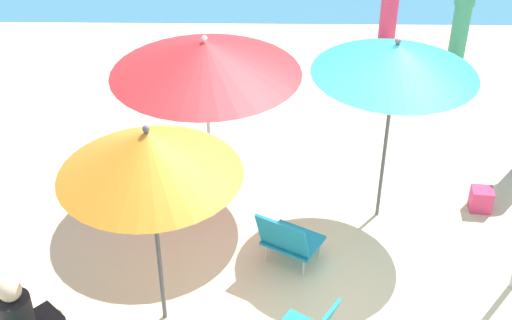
{
  "coord_description": "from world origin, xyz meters",
  "views": [
    {
      "loc": [
        -0.5,
        -5.29,
        4.95
      ],
      "look_at": [
        -0.59,
        0.99,
        0.7
      ],
      "focal_mm": 49.48,
      "sensor_mm": 36.0,
      "label": 1
    }
  ],
  "objects_px": {
    "umbrella_red": "(205,57)",
    "person_c": "(464,7)",
    "umbrella_orange": "(148,154)",
    "beach_bag": "(481,199)",
    "umbrella_teal": "(396,59)",
    "person_d": "(23,316)",
    "beach_chair_d": "(288,239)"
  },
  "relations": [
    {
      "from": "umbrella_teal",
      "to": "beach_bag",
      "type": "height_order",
      "value": "umbrella_teal"
    },
    {
      "from": "umbrella_teal",
      "to": "umbrella_red",
      "type": "xyz_separation_m",
      "value": [
        -1.89,
        0.36,
        -0.17
      ]
    },
    {
      "from": "umbrella_teal",
      "to": "beach_chair_d",
      "type": "height_order",
      "value": "umbrella_teal"
    },
    {
      "from": "umbrella_orange",
      "to": "beach_chair_d",
      "type": "distance_m",
      "value": 2.02
    },
    {
      "from": "umbrella_red",
      "to": "beach_chair_d",
      "type": "height_order",
      "value": "umbrella_red"
    },
    {
      "from": "umbrella_orange",
      "to": "beach_bag",
      "type": "height_order",
      "value": "umbrella_orange"
    },
    {
      "from": "person_d",
      "to": "umbrella_orange",
      "type": "bearing_deg",
      "value": -27.25
    },
    {
      "from": "beach_bag",
      "to": "umbrella_red",
      "type": "bearing_deg",
      "value": 175.35
    },
    {
      "from": "umbrella_orange",
      "to": "umbrella_teal",
      "type": "height_order",
      "value": "umbrella_teal"
    },
    {
      "from": "beach_bag",
      "to": "person_d",
      "type": "bearing_deg",
      "value": -154.93
    },
    {
      "from": "umbrella_orange",
      "to": "beach_chair_d",
      "type": "xyz_separation_m",
      "value": [
        1.16,
        0.72,
        -1.49
      ]
    },
    {
      "from": "umbrella_teal",
      "to": "person_d",
      "type": "relative_size",
      "value": 2.46
    },
    {
      "from": "umbrella_red",
      "to": "person_c",
      "type": "relative_size",
      "value": 1.15
    },
    {
      "from": "umbrella_teal",
      "to": "person_c",
      "type": "height_order",
      "value": "umbrella_teal"
    },
    {
      "from": "beach_chair_d",
      "to": "person_d",
      "type": "height_order",
      "value": "person_d"
    },
    {
      "from": "umbrella_teal",
      "to": "person_c",
      "type": "relative_size",
      "value": 1.22
    },
    {
      "from": "umbrella_red",
      "to": "beach_chair_d",
      "type": "distance_m",
      "value": 2.04
    },
    {
      "from": "beach_bag",
      "to": "umbrella_orange",
      "type": "bearing_deg",
      "value": -153.23
    },
    {
      "from": "umbrella_red",
      "to": "person_d",
      "type": "height_order",
      "value": "umbrella_red"
    },
    {
      "from": "person_d",
      "to": "beach_bag",
      "type": "bearing_deg",
      "value": -21.99
    },
    {
      "from": "umbrella_orange",
      "to": "person_c",
      "type": "distance_m",
      "value": 6.84
    },
    {
      "from": "umbrella_teal",
      "to": "person_d",
      "type": "xyz_separation_m",
      "value": [
        -3.34,
        -2.0,
        -1.49
      ]
    },
    {
      "from": "umbrella_red",
      "to": "person_d",
      "type": "relative_size",
      "value": 2.32
    },
    {
      "from": "person_c",
      "to": "person_d",
      "type": "distance_m",
      "value": 7.81
    },
    {
      "from": "umbrella_teal",
      "to": "beach_bag",
      "type": "distance_m",
      "value": 2.14
    },
    {
      "from": "beach_chair_d",
      "to": "umbrella_orange",
      "type": "bearing_deg",
      "value": 151.79
    },
    {
      "from": "umbrella_teal",
      "to": "person_d",
      "type": "height_order",
      "value": "umbrella_teal"
    },
    {
      "from": "umbrella_teal",
      "to": "person_c",
      "type": "bearing_deg",
      "value": 66.28
    },
    {
      "from": "umbrella_orange",
      "to": "umbrella_red",
      "type": "height_order",
      "value": "umbrella_orange"
    },
    {
      "from": "person_c",
      "to": "umbrella_teal",
      "type": "bearing_deg",
      "value": -158.27
    },
    {
      "from": "umbrella_red",
      "to": "person_c",
      "type": "distance_m",
      "value": 5.16
    },
    {
      "from": "person_c",
      "to": "beach_bag",
      "type": "bearing_deg",
      "value": -142.85
    }
  ]
}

